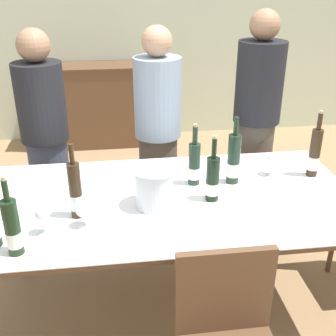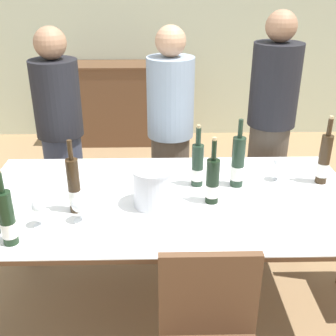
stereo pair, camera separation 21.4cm
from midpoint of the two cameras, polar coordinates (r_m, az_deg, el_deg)
ground_plane at (r=2.76m, az=2.33°, el=-18.15°), size 12.00×12.00×0.00m
back_wall at (r=5.09m, az=0.45°, el=19.81°), size 8.00×0.10×2.80m
sideboard_cabinet at (r=5.00m, az=-5.80°, el=8.66°), size 1.24×0.46×0.93m
dining_table at (r=2.33m, az=2.64°, el=-5.43°), size 2.07×1.06×0.77m
ice_bucket at (r=2.18m, az=0.65°, el=-2.55°), size 0.21×0.21×0.21m
wine_bottle_0 at (r=2.42m, az=11.95°, el=0.58°), size 0.07×0.07×0.40m
wine_bottle_3 at (r=2.23m, az=8.79°, el=-1.93°), size 0.07×0.07×0.37m
wine_bottle_4 at (r=2.39m, az=6.58°, el=0.27°), size 0.07×0.07×0.36m
wine_bottle_5 at (r=2.14m, az=-9.84°, el=-2.62°), size 0.06×0.06×0.39m
wine_bottle_6 at (r=2.60m, az=22.63°, el=0.93°), size 0.07×0.07×0.41m
wine_bottle_8 at (r=1.97m, az=-18.08°, el=-6.69°), size 0.07×0.07×0.37m
wine_glass_0 at (r=2.55m, az=17.26°, el=0.46°), size 0.08×0.08×0.15m
wine_glass_1 at (r=2.07m, az=-14.29°, el=-5.32°), size 0.07×0.07×0.15m
wine_glass_2 at (r=2.08m, az=-8.99°, el=-5.09°), size 0.08×0.08×0.14m
person_host at (r=3.12m, az=-12.38°, el=3.87°), size 0.33×0.33×1.57m
person_guest_left at (r=3.05m, az=2.33°, el=4.02°), size 0.33×0.33×1.58m
person_guest_right at (r=3.11m, az=15.53°, el=4.48°), size 0.33×0.33×1.67m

